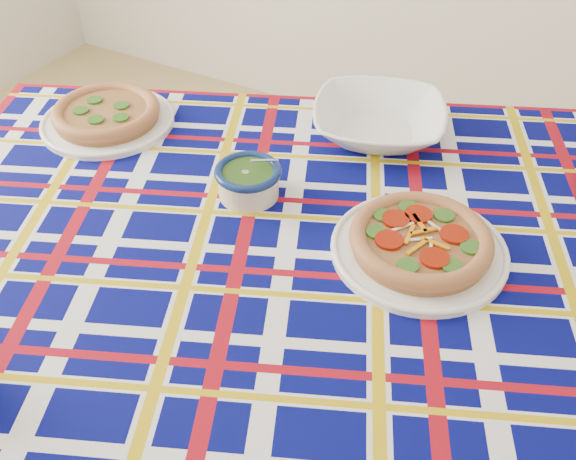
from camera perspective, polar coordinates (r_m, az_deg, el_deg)
The scene contains 6 objects.
dining_table at distance 1.31m, azimuth 3.79°, elevation -3.35°, with size 2.00×1.66×0.80m.
tablecloth at distance 1.29m, azimuth 3.85°, elevation -2.51°, with size 1.75×1.10×0.11m, color #040755, non-canonical shape.
main_focaccia_plate at distance 1.22m, azimuth 11.71°, elevation -0.90°, with size 0.34×0.34×0.07m, color brown, non-canonical shape.
pesto_bowl at distance 1.33m, azimuth -3.55°, elevation 4.57°, with size 0.14×0.14×0.08m, color #1B390F, non-canonical shape.
serving_bowl at distance 1.54m, azimuth 8.07°, elevation 9.57°, with size 0.31×0.31×0.08m, color white.
second_focaccia_plate at distance 1.63m, azimuth -15.85°, elevation 9.95°, with size 0.33×0.33×0.06m, color brown, non-canonical shape.
Camera 1 is at (0.76, -0.57, 1.64)m, focal length 40.00 mm.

